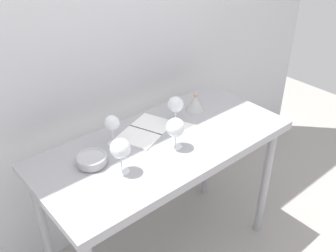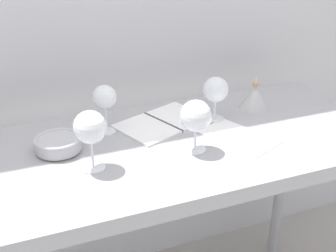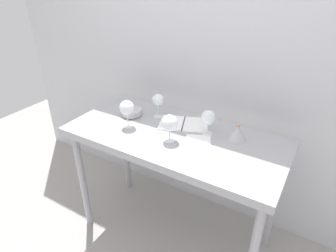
{
  "view_description": "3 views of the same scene",
  "coord_description": "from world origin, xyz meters",
  "px_view_note": "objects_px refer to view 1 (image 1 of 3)",
  "views": [
    {
      "loc": [
        -1.07,
        -1.29,
        2.04
      ],
      "look_at": [
        0.06,
        0.04,
        0.95
      ],
      "focal_mm": 40.57,
      "sensor_mm": 36.0,
      "label": 1
    },
    {
      "loc": [
        -0.53,
        -1.2,
        1.59
      ],
      "look_at": [
        -0.05,
        0.01,
        0.95
      ],
      "focal_mm": 47.09,
      "sensor_mm": 36.0,
      "label": 2
    },
    {
      "loc": [
        0.77,
        -1.38,
        1.84
      ],
      "look_at": [
        -0.04,
        -0.03,
        0.96
      ],
      "focal_mm": 30.96,
      "sensor_mm": 36.0,
      "label": 3
    }
  ],
  "objects_px": {
    "wine_glass_far_right": "(175,105)",
    "open_notebook": "(146,131)",
    "wine_glass_near_center": "(175,128)",
    "tasting_sheet_upper": "(196,133)",
    "tasting_bowl": "(92,160)",
    "decanter_funnel": "(195,103)",
    "wine_glass_far_left": "(112,124)",
    "wine_glass_near_left": "(120,149)"
  },
  "relations": [
    {
      "from": "wine_glass_near_left",
      "to": "tasting_sheet_upper",
      "type": "distance_m",
      "value": 0.52
    },
    {
      "from": "open_notebook",
      "to": "wine_glass_far_right",
      "type": "bearing_deg",
      "value": -31.73
    },
    {
      "from": "wine_glass_near_center",
      "to": "wine_glass_far_right",
      "type": "distance_m",
      "value": 0.25
    },
    {
      "from": "wine_glass_near_center",
      "to": "wine_glass_near_left",
      "type": "distance_m",
      "value": 0.33
    },
    {
      "from": "tasting_bowl",
      "to": "decanter_funnel",
      "type": "height_order",
      "value": "decanter_funnel"
    },
    {
      "from": "open_notebook",
      "to": "decanter_funnel",
      "type": "height_order",
      "value": "decanter_funnel"
    },
    {
      "from": "decanter_funnel",
      "to": "wine_glass_far_right",
      "type": "bearing_deg",
      "value": -170.88
    },
    {
      "from": "wine_glass_near_center",
      "to": "wine_glass_far_right",
      "type": "relative_size",
      "value": 1.05
    },
    {
      "from": "decanter_funnel",
      "to": "wine_glass_far_left",
      "type": "bearing_deg",
      "value": 178.62
    },
    {
      "from": "decanter_funnel",
      "to": "open_notebook",
      "type": "bearing_deg",
      "value": 179.13
    },
    {
      "from": "wine_glass_near_center",
      "to": "wine_glass_far_left",
      "type": "distance_m",
      "value": 0.33
    },
    {
      "from": "wine_glass_far_right",
      "to": "open_notebook",
      "type": "xyz_separation_m",
      "value": [
        -0.19,
        0.04,
        -0.11
      ]
    },
    {
      "from": "tasting_bowl",
      "to": "wine_glass_near_left",
      "type": "bearing_deg",
      "value": -61.4
    },
    {
      "from": "open_notebook",
      "to": "tasting_bowl",
      "type": "relative_size",
      "value": 2.49
    },
    {
      "from": "tasting_bowl",
      "to": "wine_glass_far_left",
      "type": "bearing_deg",
      "value": 23.6
    },
    {
      "from": "wine_glass_far_left",
      "to": "tasting_sheet_upper",
      "type": "bearing_deg",
      "value": -26.65
    },
    {
      "from": "wine_glass_near_center",
      "to": "wine_glass_far_left",
      "type": "relative_size",
      "value": 1.0
    },
    {
      "from": "open_notebook",
      "to": "wine_glass_near_center",
      "type": "bearing_deg",
      "value": -105.26
    },
    {
      "from": "decanter_funnel",
      "to": "tasting_bowl",
      "type": "bearing_deg",
      "value": -175.24
    },
    {
      "from": "wine_glass_far_right",
      "to": "wine_glass_near_left",
      "type": "height_order",
      "value": "wine_glass_near_left"
    },
    {
      "from": "open_notebook",
      "to": "tasting_bowl",
      "type": "distance_m",
      "value": 0.39
    },
    {
      "from": "wine_glass_near_center",
      "to": "wine_glass_far_right",
      "type": "xyz_separation_m",
      "value": [
        0.17,
        0.19,
        -0.01
      ]
    },
    {
      "from": "tasting_sheet_upper",
      "to": "wine_glass_near_center",
      "type": "bearing_deg",
      "value": 165.81
    },
    {
      "from": "wine_glass_far_right",
      "to": "tasting_bowl",
      "type": "relative_size",
      "value": 1.09
    },
    {
      "from": "wine_glass_far_left",
      "to": "tasting_sheet_upper",
      "type": "distance_m",
      "value": 0.47
    },
    {
      "from": "wine_glass_far_left",
      "to": "wine_glass_near_left",
      "type": "relative_size",
      "value": 0.93
    },
    {
      "from": "wine_glass_far_left",
      "to": "wine_glass_near_center",
      "type": "bearing_deg",
      "value": -45.36
    },
    {
      "from": "wine_glass_near_center",
      "to": "wine_glass_far_left",
      "type": "xyz_separation_m",
      "value": [
        -0.23,
        0.23,
        0.01
      ]
    },
    {
      "from": "wine_glass_near_center",
      "to": "open_notebook",
      "type": "relative_size",
      "value": 0.46
    },
    {
      "from": "wine_glass_near_center",
      "to": "tasting_bowl",
      "type": "relative_size",
      "value": 1.15
    },
    {
      "from": "wine_glass_near_center",
      "to": "wine_glass_far_left",
      "type": "bearing_deg",
      "value": 134.64
    },
    {
      "from": "wine_glass_near_center",
      "to": "decanter_funnel",
      "type": "relative_size",
      "value": 1.25
    },
    {
      "from": "wine_glass_near_left",
      "to": "open_notebook",
      "type": "distance_m",
      "value": 0.39
    },
    {
      "from": "tasting_sheet_upper",
      "to": "tasting_bowl",
      "type": "bearing_deg",
      "value": 144.59
    },
    {
      "from": "wine_glass_far_right",
      "to": "tasting_sheet_upper",
      "type": "xyz_separation_m",
      "value": [
        0.01,
        -0.16,
        -0.11
      ]
    },
    {
      "from": "wine_glass_near_left",
      "to": "tasting_bowl",
      "type": "distance_m",
      "value": 0.19
    },
    {
      "from": "tasting_sheet_upper",
      "to": "decanter_funnel",
      "type": "distance_m",
      "value": 0.26
    },
    {
      "from": "wine_glass_near_center",
      "to": "tasting_bowl",
      "type": "distance_m",
      "value": 0.44
    },
    {
      "from": "tasting_sheet_upper",
      "to": "tasting_bowl",
      "type": "height_order",
      "value": "tasting_bowl"
    },
    {
      "from": "wine_glass_far_right",
      "to": "tasting_bowl",
      "type": "xyz_separation_m",
      "value": [
        -0.57,
        -0.03,
        -0.08
      ]
    },
    {
      "from": "wine_glass_far_right",
      "to": "open_notebook",
      "type": "distance_m",
      "value": 0.22
    },
    {
      "from": "wine_glass_far_right",
      "to": "decanter_funnel",
      "type": "distance_m",
      "value": 0.2
    }
  ]
}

